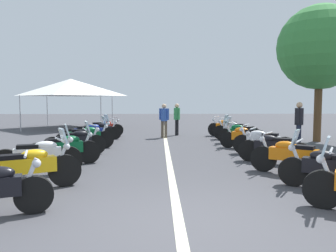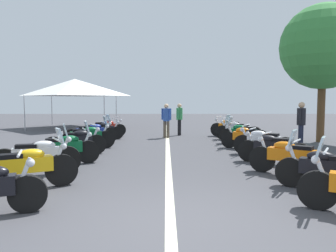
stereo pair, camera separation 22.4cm
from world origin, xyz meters
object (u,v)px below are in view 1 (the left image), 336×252
at_px(motorcycle_left_row_6, 90,133).
at_px(motorcycle_left_row_5, 86,137).
at_px(motorcycle_right_row_6, 241,133).
at_px(motorcycle_right_row_8, 226,127).
at_px(motorcycle_left_row_1, 27,167).
at_px(motorcycle_right_row_5, 245,137).
at_px(bystander_0, 164,118).
at_px(motorcycle_right_row_4, 263,142).
at_px(motorcycle_right_row_1, 331,168).
at_px(motorcycle_right_row_3, 273,148).
at_px(motorcycle_left_row_3, 65,148).
at_px(event_tent, 71,87).
at_px(motorcycle_left_row_2, 39,156).
at_px(motorcycle_right_row_7, 236,130).
at_px(bystander_3, 299,121).
at_px(motorcycle_left_row_4, 75,142).
at_px(motorcycle_right_row_2, 293,156).
at_px(motorcycle_left_row_8, 103,128).
at_px(roadside_tree_0, 320,48).
at_px(bystander_2, 177,117).
at_px(motorcycle_left_row_7, 99,130).

bearing_deg(motorcycle_left_row_6, motorcycle_left_row_5, -113.56).
bearing_deg(motorcycle_right_row_6, motorcycle_right_row_8, -56.96).
xyz_separation_m(motorcycle_left_row_1, motorcycle_right_row_5, (5.60, -5.82, -0.02)).
bearing_deg(bystander_0, motorcycle_right_row_4, -120.83).
distance_m(motorcycle_right_row_1, motorcycle_right_row_3, 2.91).
bearing_deg(motorcycle_left_row_3, event_tent, 83.57).
height_order(motorcycle_right_row_1, motorcycle_right_row_8, motorcycle_right_row_1).
bearing_deg(bystander_0, motorcycle_left_row_5, 170.16).
relative_size(motorcycle_left_row_2, motorcycle_left_row_6, 1.01).
relative_size(motorcycle_left_row_5, motorcycle_right_row_1, 1.11).
distance_m(motorcycle_left_row_1, motorcycle_left_row_6, 6.96).
distance_m(motorcycle_right_row_4, event_tent, 14.62).
xyz_separation_m(motorcycle_right_row_8, bystander_0, (-0.33, 3.09, 0.49)).
bearing_deg(motorcycle_right_row_7, bystander_3, 160.91).
relative_size(motorcycle_left_row_4, motorcycle_left_row_5, 0.93).
relative_size(motorcycle_left_row_6, motorcycle_right_row_6, 1.12).
xyz_separation_m(motorcycle_left_row_5, bystander_0, (3.71, -2.94, 0.48)).
bearing_deg(event_tent, motorcycle_right_row_2, -147.49).
height_order(motorcycle_right_row_7, bystander_3, bystander_3).
height_order(motorcycle_left_row_8, event_tent, event_tent).
distance_m(motorcycle_left_row_5, bystander_0, 4.76).
height_order(motorcycle_right_row_1, bystander_0, bystander_0).
height_order(motorcycle_right_row_2, motorcycle_right_row_4, motorcycle_right_row_4).
distance_m(motorcycle_right_row_1, motorcycle_right_row_6, 6.98).
bearing_deg(motorcycle_right_row_4, motorcycle_right_row_2, 119.08).
relative_size(motorcycle_right_row_4, roadside_tree_0, 0.30).
height_order(motorcycle_left_row_2, roadside_tree_0, roadside_tree_0).
bearing_deg(roadside_tree_0, bystander_0, 76.06).
xyz_separation_m(motorcycle_left_row_5, motorcycle_right_row_1, (-5.80, -6.11, -0.01)).
bearing_deg(bystander_3, bystander_2, -6.80).
bearing_deg(roadside_tree_0, motorcycle_left_row_3, 117.86).
bearing_deg(motorcycle_left_row_3, motorcycle_right_row_1, -45.26).
height_order(motorcycle_left_row_3, motorcycle_left_row_8, motorcycle_left_row_3).
bearing_deg(motorcycle_right_row_2, motorcycle_left_row_2, 36.04).
bearing_deg(motorcycle_right_row_2, motorcycle_right_row_8, -53.62).
bearing_deg(roadside_tree_0, bystander_3, 137.56).
bearing_deg(motorcycle_right_row_8, motorcycle_right_row_6, 128.79).
bearing_deg(bystander_2, motorcycle_right_row_4, -53.66).
distance_m(motorcycle_right_row_2, event_tent, 16.80).
relative_size(motorcycle_left_row_6, motorcycle_left_row_8, 1.02).
relative_size(motorcycle_left_row_8, motorcycle_right_row_5, 1.08).
bearing_deg(motorcycle_right_row_4, motorcycle_left_row_6, 7.40).
relative_size(motorcycle_left_row_6, motorcycle_right_row_7, 1.05).
distance_m(motorcycle_left_row_1, motorcycle_right_row_5, 8.08).
bearing_deg(motorcycle_left_row_1, motorcycle_right_row_7, 24.27).
xyz_separation_m(motorcycle_left_row_1, event_tent, (15.30, 3.12, 2.17)).
bearing_deg(motorcycle_right_row_5, motorcycle_left_row_8, -7.15).
bearing_deg(motorcycle_right_row_4, motorcycle_left_row_2, 55.79).
xyz_separation_m(motorcycle_left_row_7, bystander_2, (2.04, -3.62, 0.51)).
relative_size(motorcycle_right_row_6, motorcycle_right_row_8, 1.05).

